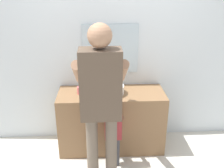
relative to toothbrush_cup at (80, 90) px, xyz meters
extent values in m
plane|color=silver|center=(0.41, -0.29, -0.86)|extent=(14.00, 14.00, 0.00)
cube|color=silver|center=(0.41, 0.33, 0.49)|extent=(4.40, 0.08, 2.70)
cube|color=silver|center=(0.41, 0.28, 0.46)|extent=(0.73, 0.02, 0.65)
cube|color=olive|center=(0.41, 0.01, -0.46)|extent=(1.38, 0.54, 0.81)
cylinder|color=silver|center=(0.41, -0.01, 0.00)|extent=(0.32, 0.32, 0.11)
cylinder|color=beige|center=(0.41, -0.01, 0.01)|extent=(0.26, 0.26, 0.09)
cylinder|color=#B7BABF|center=(0.41, 0.20, 0.04)|extent=(0.03, 0.03, 0.18)
cylinder|color=#B7BABF|center=(0.41, 0.14, 0.12)|extent=(0.02, 0.12, 0.02)
cylinder|color=#B7BABF|center=(0.34, 0.20, -0.03)|extent=(0.04, 0.04, 0.05)
cylinder|color=#B7BABF|center=(0.48, 0.20, -0.03)|extent=(0.04, 0.04, 0.05)
cylinder|color=#D86666|center=(0.00, 0.00, 0.00)|extent=(0.07, 0.07, 0.09)
cylinder|color=#E5387F|center=(0.00, 0.01, 0.05)|extent=(0.04, 0.02, 0.17)
cube|color=white|center=(0.00, 0.01, 0.14)|extent=(0.01, 0.02, 0.02)
cylinder|color=#47474C|center=(0.36, -0.40, -0.66)|extent=(0.06, 0.06, 0.40)
cylinder|color=#47474C|center=(0.46, -0.40, -0.66)|extent=(0.06, 0.06, 0.40)
cube|color=#B7383D|center=(0.41, -0.40, -0.29)|extent=(0.20, 0.11, 0.35)
sphere|color=brown|center=(0.41, -0.40, -0.05)|extent=(0.11, 0.11, 0.11)
cylinder|color=brown|center=(0.30, -0.31, -0.26)|extent=(0.05, 0.24, 0.19)
cylinder|color=brown|center=(0.52, -0.31, -0.26)|extent=(0.05, 0.24, 0.19)
cylinder|color=#6B5B4C|center=(0.16, -0.65, -0.45)|extent=(0.13, 0.13, 0.84)
cylinder|color=#6B5B4C|center=(0.37, -0.65, -0.45)|extent=(0.13, 0.13, 0.84)
cube|color=brown|center=(0.27, -0.65, 0.34)|extent=(0.42, 0.24, 0.73)
sphere|color=#A87A5B|center=(0.27, -0.65, 0.83)|extent=(0.24, 0.24, 0.24)
cylinder|color=#A87A5B|center=(0.04, -0.46, 0.40)|extent=(0.10, 0.51, 0.40)
cylinder|color=#A87A5B|center=(0.50, -0.46, 0.40)|extent=(0.10, 0.51, 0.40)
cylinder|color=#E5387F|center=(0.50, -0.27, 0.21)|extent=(0.01, 0.14, 0.03)
cube|color=white|center=(0.50, -0.19, 0.22)|extent=(0.01, 0.02, 0.02)
camera|label=1|loc=(0.26, -3.00, 1.31)|focal=40.93mm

